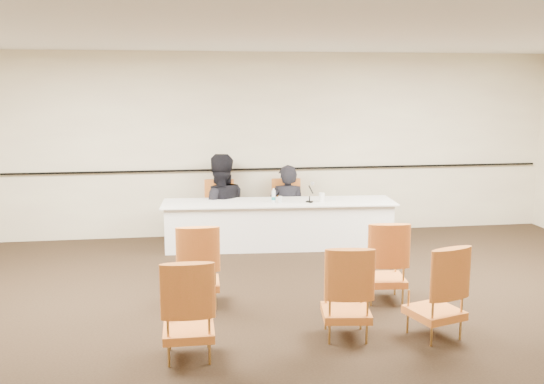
{
  "coord_description": "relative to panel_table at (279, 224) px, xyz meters",
  "views": [
    {
      "loc": [
        -1.22,
        -5.89,
        2.46
      ],
      "look_at": [
        0.03,
        2.6,
        0.95
      ],
      "focal_mm": 40.0,
      "sensor_mm": 36.0,
      "label": 1
    }
  ],
  "objects": [
    {
      "name": "ceiling",
      "position": [
        -0.21,
        -3.1,
        2.65
      ],
      "size": [
        10.0,
        10.0,
        0.0
      ],
      "primitive_type": "plane",
      "rotation": [
        3.14,
        0.0,
        0.0
      ],
      "color": "silver",
      "rests_on": "ground"
    },
    {
      "name": "wall_rail",
      "position": [
        -0.21,
        0.86,
        0.75
      ],
      "size": [
        9.8,
        0.04,
        0.03
      ],
      "primitive_type": "cube",
      "color": "black",
      "rests_on": "wall_back"
    },
    {
      "name": "coffee_cup",
      "position": [
        0.64,
        -0.12,
        0.42
      ],
      "size": [
        0.11,
        0.11,
        0.14
      ],
      "primitive_type": "cylinder",
      "rotation": [
        0.0,
        0.0,
        -0.19
      ],
      "color": "white",
      "rests_on": "panel_table"
    },
    {
      "name": "floor",
      "position": [
        -0.21,
        -3.1,
        -0.35
      ],
      "size": [
        10.0,
        10.0,
        0.0
      ],
      "primitive_type": "plane",
      "color": "black",
      "rests_on": "ground"
    },
    {
      "name": "panelist_main_chair",
      "position": [
        0.22,
        0.52,
        0.12
      ],
      "size": [
        0.53,
        0.53,
        0.95
      ],
      "primitive_type": null,
      "rotation": [
        0.0,
        0.0,
        -0.06
      ],
      "color": "#B66D20",
      "rests_on": "ground"
    },
    {
      "name": "panelist_second_chair",
      "position": [
        -0.87,
        0.59,
        0.12
      ],
      "size": [
        0.53,
        0.53,
        0.95
      ],
      "primitive_type": null,
      "rotation": [
        0.0,
        0.0,
        -0.06
      ],
      "color": "#B66D20",
      "rests_on": "ground"
    },
    {
      "name": "water_bottle",
      "position": [
        -0.09,
        -0.04,
        0.46
      ],
      "size": [
        0.07,
        0.07,
        0.21
      ],
      "primitive_type": null,
      "rotation": [
        0.0,
        0.0,
        0.17
      ],
      "color": "teal",
      "rests_on": "panel_table"
    },
    {
      "name": "aud_chair_front_left",
      "position": [
        -1.29,
        -2.36,
        0.12
      ],
      "size": [
        0.51,
        0.51,
        0.95
      ],
      "primitive_type": null,
      "rotation": [
        0.0,
        0.0,
        -0.03
      ],
      "color": "#B66D20",
      "rests_on": "ground"
    },
    {
      "name": "panel_table",
      "position": [
        0.0,
        0.0,
        0.0
      ],
      "size": [
        3.59,
        1.04,
        0.71
      ],
      "primitive_type": null,
      "rotation": [
        0.0,
        0.0,
        -0.06
      ],
      "color": "white",
      "rests_on": "ground"
    },
    {
      "name": "panelist_second",
      "position": [
        -0.87,
        0.59,
        0.07
      ],
      "size": [
        1.03,
        0.84,
        1.95
      ],
      "primitive_type": "imported",
      "rotation": [
        0.0,
        0.0,
        3.26
      ],
      "color": "black",
      "rests_on": "ground"
    },
    {
      "name": "aud_chair_back_left",
      "position": [
        -1.42,
        -3.71,
        0.12
      ],
      "size": [
        0.5,
        0.5,
        0.95
      ],
      "primitive_type": null,
      "rotation": [
        0.0,
        0.0,
        -0.0
      ],
      "color": "#B66D20",
      "rests_on": "ground"
    },
    {
      "name": "wall_back",
      "position": [
        -0.21,
        0.9,
        1.15
      ],
      "size": [
        10.0,
        0.04,
        3.0
      ],
      "primitive_type": "cube",
      "color": "beige",
      "rests_on": "ground"
    },
    {
      "name": "microphone",
      "position": [
        0.45,
        -0.14,
        0.51
      ],
      "size": [
        0.2,
        0.24,
        0.3
      ],
      "primitive_type": null,
      "rotation": [
        0.0,
        0.0,
        -0.49
      ],
      "color": "black",
      "rests_on": "panel_table"
    },
    {
      "name": "papers",
      "position": [
        0.31,
        -0.09,
        0.36
      ],
      "size": [
        0.36,
        0.31,
        0.0
      ],
      "primitive_type": "cube",
      "rotation": [
        0.0,
        0.0,
        -0.34
      ],
      "color": "white",
      "rests_on": "panel_table"
    },
    {
      "name": "panelist_main",
      "position": [
        0.22,
        0.52,
        0.02
      ],
      "size": [
        0.68,
        0.53,
        1.66
      ],
      "primitive_type": "imported",
      "rotation": [
        0.0,
        0.0,
        2.91
      ],
      "color": "black",
      "rests_on": "ground"
    },
    {
      "name": "drinking_glass",
      "position": [
        0.01,
        -0.08,
        0.4
      ],
      "size": [
        0.07,
        0.07,
        0.1
      ],
      "primitive_type": "cylinder",
      "rotation": [
        0.0,
        0.0,
        -0.03
      ],
      "color": "silver",
      "rests_on": "panel_table"
    },
    {
      "name": "aud_chair_front_right",
      "position": [
        0.83,
        -2.53,
        0.12
      ],
      "size": [
        0.55,
        0.55,
        0.95
      ],
      "primitive_type": null,
      "rotation": [
        0.0,
        0.0,
        -0.11
      ],
      "color": "#B66D20",
      "rests_on": "ground"
    },
    {
      "name": "aud_chair_back_mid",
      "position": [
        0.12,
        -3.47,
        0.12
      ],
      "size": [
        0.56,
        0.56,
        0.95
      ],
      "primitive_type": null,
      "rotation": [
        0.0,
        0.0,
        -0.13
      ],
      "color": "#B66D20",
      "rests_on": "ground"
    },
    {
      "name": "aud_chair_back_right",
      "position": [
        0.99,
        -3.59,
        0.12
      ],
      "size": [
        0.63,
        0.63,
        0.95
      ],
      "primitive_type": null,
      "rotation": [
        0.0,
        0.0,
        0.3
      ],
      "color": "#B66D20",
      "rests_on": "ground"
    }
  ]
}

